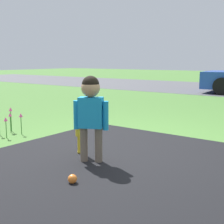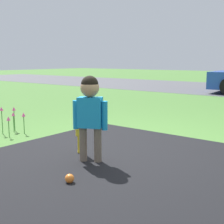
# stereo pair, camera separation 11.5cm
# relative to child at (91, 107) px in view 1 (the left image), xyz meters

# --- Properties ---
(ground_plane) EXTENTS (60.00, 60.00, 0.00)m
(ground_plane) POSITION_rel_child_xyz_m (0.09, 0.77, -0.64)
(ground_plane) COLOR #477533
(child) EXTENTS (0.37, 0.26, 0.99)m
(child) POSITION_rel_child_xyz_m (0.00, 0.00, 0.00)
(child) COLOR #6B5B4C
(child) RESTS_ON ground
(baseball_bat) EXTENTS (0.08, 0.08, 0.54)m
(baseball_bat) POSITION_rel_child_xyz_m (-0.33, 0.15, -0.30)
(baseball_bat) COLOR yellow
(baseball_bat) RESTS_ON ground
(sports_ball) EXTENTS (0.09, 0.09, 0.09)m
(sports_ball) POSITION_rel_child_xyz_m (0.28, -0.60, -0.60)
(sports_ball) COLOR orange
(sports_ball) RESTS_ON ground
(flower_bed) EXTENTS (0.39, 0.38, 0.44)m
(flower_bed) POSITION_rel_child_xyz_m (-1.92, 0.27, -0.34)
(flower_bed) COLOR #38702D
(flower_bed) RESTS_ON ground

